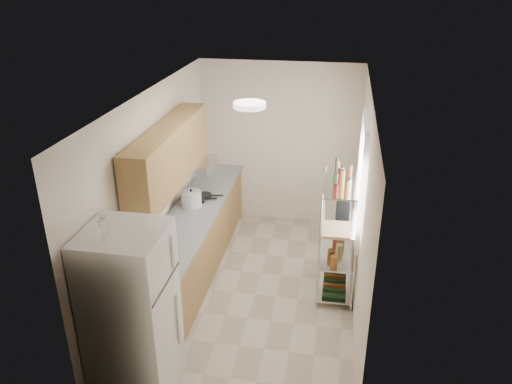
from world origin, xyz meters
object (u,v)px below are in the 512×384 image
frying_pan_large (195,200)px  cutting_board (336,230)px  refrigerator (132,314)px  espresso_machine (344,202)px  rice_cooker (191,199)px

frying_pan_large → cutting_board: cutting_board is taller
refrigerator → cutting_board: 2.54m
refrigerator → espresso_machine: refrigerator is taller
refrigerator → espresso_machine: (1.92, 2.23, 0.28)m
cutting_board → refrigerator: bearing=-136.7°
rice_cooker → frying_pan_large: 0.17m
frying_pan_large → espresso_machine: espresso_machine is taller
frying_pan_large → cutting_board: 2.07m
rice_cooker → cutting_board: 2.04m
refrigerator → rice_cooker: (-0.11, 2.31, 0.12)m
cutting_board → espresso_machine: (0.07, 0.48, 0.13)m
frying_pan_large → refrigerator: bearing=-108.7°
refrigerator → cutting_board: refrigerator is taller
frying_pan_large → espresso_machine: 2.05m
rice_cooker → espresso_machine: 2.04m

